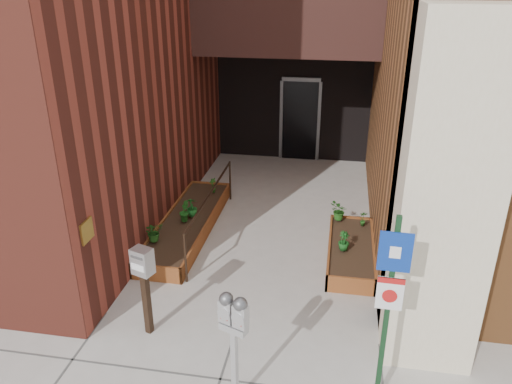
% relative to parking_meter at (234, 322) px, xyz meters
% --- Properties ---
extents(ground, '(80.00, 80.00, 0.00)m').
position_rel_parking_meter_xyz_m(ground, '(-0.26, 1.32, -1.18)').
color(ground, '#9E9991').
rests_on(ground, ground).
extents(planter_left, '(0.90, 3.60, 0.30)m').
position_rel_parking_meter_xyz_m(planter_left, '(-1.81, 4.02, -1.05)').
color(planter_left, brown).
rests_on(planter_left, ground).
extents(planter_right, '(0.80, 2.20, 0.30)m').
position_rel_parking_meter_xyz_m(planter_right, '(1.34, 3.52, -1.05)').
color(planter_right, brown).
rests_on(planter_right, ground).
extents(handrail, '(0.04, 3.34, 0.90)m').
position_rel_parking_meter_xyz_m(handrail, '(-1.31, 3.97, -0.44)').
color(handrail, black).
rests_on(handrail, ground).
extents(parking_meter, '(0.35, 0.23, 1.53)m').
position_rel_parking_meter_xyz_m(parking_meter, '(0.00, 0.00, 0.00)').
color(parking_meter, '#B2B2B5').
rests_on(parking_meter, ground).
extents(sign_post, '(0.34, 0.09, 2.47)m').
position_rel_parking_meter_xyz_m(sign_post, '(1.64, 0.27, 0.34)').
color(sign_post, '#12341A').
rests_on(sign_post, ground).
extents(payment_dropbox, '(0.32, 0.27, 1.35)m').
position_rel_parking_meter_xyz_m(payment_dropbox, '(-1.46, 1.04, -0.21)').
color(payment_dropbox, black).
rests_on(payment_dropbox, ground).
extents(shrub_left_a, '(0.45, 0.45, 0.35)m').
position_rel_parking_meter_xyz_m(shrub_left_a, '(-2.11, 3.04, -0.71)').
color(shrub_left_a, '#1E5217').
rests_on(shrub_left_a, planter_left).
extents(shrub_left_b, '(0.25, 0.25, 0.40)m').
position_rel_parking_meter_xyz_m(shrub_left_b, '(-1.82, 3.89, -0.69)').
color(shrub_left_b, '#1C5F1B').
rests_on(shrub_left_b, planter_left).
extents(shrub_left_c, '(0.25, 0.25, 0.38)m').
position_rel_parking_meter_xyz_m(shrub_left_c, '(-1.74, 4.10, -0.69)').
color(shrub_left_c, '#1A5E1F').
rests_on(shrub_left_c, planter_left).
extents(shrub_left_d, '(0.24, 0.24, 0.33)m').
position_rel_parking_meter_xyz_m(shrub_left_d, '(-1.61, 5.28, -0.72)').
color(shrub_left_d, '#265B1A').
rests_on(shrub_left_d, planter_left).
extents(shrub_right_a, '(0.27, 0.27, 0.34)m').
position_rel_parking_meter_xyz_m(shrub_right_a, '(1.20, 3.30, -0.71)').
color(shrub_right_a, '#164E19').
rests_on(shrub_right_a, planter_right).
extents(shrub_right_b, '(0.16, 0.16, 0.30)m').
position_rel_parking_meter_xyz_m(shrub_right_b, '(1.54, 4.26, -0.73)').
color(shrub_right_b, '#1D5217').
rests_on(shrub_right_b, planter_right).
extents(shrub_right_c, '(0.43, 0.43, 0.36)m').
position_rel_parking_meter_xyz_m(shrub_right_c, '(1.09, 4.42, -0.70)').
color(shrub_right_c, '#245D1A').
rests_on(shrub_right_c, planter_right).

